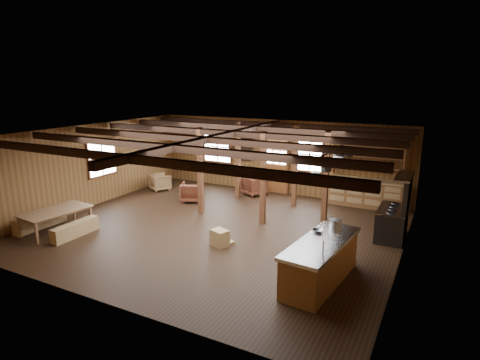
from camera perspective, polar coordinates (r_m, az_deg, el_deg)
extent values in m
cube|color=black|center=(11.83, -3.26, -6.97)|extent=(10.00, 9.00, 0.02)
cube|color=black|center=(11.15, -3.46, 6.71)|extent=(10.00, 9.00, 0.02)
cube|color=brown|center=(14.57, -20.55, 1.92)|extent=(0.02, 9.00, 2.80)
cube|color=brown|center=(9.91, 22.44, -3.59)|extent=(0.02, 9.00, 2.80)
cube|color=brown|center=(15.36, 5.30, 3.32)|extent=(10.00, 0.02, 2.80)
cube|color=brown|center=(8.06, -20.13, -7.31)|extent=(10.00, 0.02, 2.80)
cube|color=black|center=(8.40, -15.81, 2.95)|extent=(9.80, 0.12, 0.18)
cube|color=black|center=(9.52, -9.65, 4.52)|extent=(9.80, 0.12, 0.18)
cube|color=black|center=(10.74, -4.82, 5.71)|extent=(9.80, 0.12, 0.18)
cube|color=black|center=(12.03, -0.99, 6.63)|extent=(9.80, 0.12, 0.18)
cube|color=black|center=(13.35, 2.11, 7.34)|extent=(9.80, 0.12, 0.18)
cube|color=black|center=(14.53, 4.33, 7.84)|extent=(9.80, 0.12, 0.18)
cube|color=black|center=(11.17, -3.45, 6.05)|extent=(0.18, 8.82, 0.18)
cube|color=#4F2916|center=(12.85, -5.67, 1.24)|extent=(0.15, 0.15, 2.80)
cube|color=#4F2916|center=(14.61, -0.30, 2.84)|extent=(0.15, 0.15, 2.80)
cube|color=#4F2916|center=(11.82, 3.30, 0.17)|extent=(0.15, 0.15, 2.80)
cube|color=#4F2916|center=(13.74, 7.85, 2.00)|extent=(0.15, 0.15, 2.80)
cube|color=#4F2916|center=(12.22, 12.11, 0.33)|extent=(0.15, 0.15, 2.80)
cube|color=brown|center=(15.49, 5.14, 0.20)|extent=(0.90, 0.06, 1.10)
cube|color=#4F2916|center=(15.56, 3.55, 2.18)|extent=(0.06, 0.08, 2.10)
cube|color=#4F2916|center=(15.21, 6.85, 1.83)|extent=(0.06, 0.08, 2.10)
cube|color=#4F2916|center=(15.19, 5.27, 5.96)|extent=(1.02, 0.08, 0.06)
cube|color=white|center=(15.28, 5.22, 3.84)|extent=(0.84, 0.02, 0.90)
cube|color=white|center=(16.43, -3.20, 4.76)|extent=(1.20, 0.02, 1.20)
cube|color=#4F2916|center=(16.43, -3.20, 4.76)|extent=(1.32, 0.06, 1.32)
cube|color=white|center=(14.85, 9.89, 3.59)|extent=(0.90, 0.02, 1.20)
cube|color=#4F2916|center=(14.85, 9.89, 3.59)|extent=(1.02, 0.06, 1.32)
cube|color=white|center=(14.83, -19.06, 3.02)|extent=(0.02, 1.20, 1.20)
cube|color=#4F2916|center=(14.83, -19.06, 3.02)|extent=(0.14, 1.24, 1.32)
cube|color=silver|center=(15.78, 0.87, 5.14)|extent=(0.50, 0.03, 0.40)
cube|color=black|center=(15.77, 0.86, 5.13)|extent=(0.55, 0.02, 0.45)
cube|color=silver|center=(16.07, -1.05, 4.93)|extent=(0.35, 0.03, 0.45)
cube|color=black|center=(16.06, -1.06, 4.93)|extent=(0.40, 0.02, 0.50)
cube|color=silver|center=(15.87, 0.87, 3.35)|extent=(0.40, 0.03, 0.30)
cube|color=black|center=(15.86, 0.85, 3.34)|extent=(0.45, 0.02, 0.35)
cube|color=brown|center=(14.37, 17.37, -1.89)|extent=(2.50, 0.55, 0.90)
cube|color=olive|center=(14.23, 17.49, -0.05)|extent=(2.55, 0.60, 0.06)
cube|color=brown|center=(14.20, 17.68, 1.85)|extent=(2.30, 0.35, 0.04)
cube|color=brown|center=(14.14, 17.78, 3.24)|extent=(2.30, 0.35, 0.04)
cube|color=brown|center=(14.08, 17.89, 4.64)|extent=(2.30, 0.35, 0.04)
cube|color=brown|center=(14.37, 13.27, 3.70)|extent=(0.04, 0.35, 1.40)
cube|color=brown|center=(14.00, 22.42, 2.75)|extent=(0.04, 0.35, 1.40)
cylinder|color=#29292B|center=(12.97, -14.96, 6.22)|extent=(0.02, 0.02, 0.45)
cone|color=white|center=(13.01, -14.87, 4.81)|extent=(0.36, 0.36, 0.22)
cylinder|color=#29292B|center=(13.65, -4.55, 7.01)|extent=(0.02, 0.02, 0.45)
cone|color=white|center=(13.69, -4.52, 5.66)|extent=(0.36, 0.36, 0.22)
cylinder|color=#29292B|center=(10.22, 13.23, 4.24)|extent=(0.04, 3.00, 0.04)
cylinder|color=#29292B|center=(8.98, 10.79, 2.09)|extent=(0.01, 0.01, 0.30)
cylinder|color=#B8BABF|center=(9.02, 10.73, 0.73)|extent=(0.23, 0.23, 0.14)
cylinder|color=#29292B|center=(9.30, 12.21, 2.72)|extent=(0.01, 0.01, 0.21)
cylinder|color=#29292B|center=(9.34, 12.15, 1.67)|extent=(0.25, 0.25, 0.14)
cylinder|color=#29292B|center=(9.70, 12.28, 2.95)|extent=(0.01, 0.01, 0.28)
cylinder|color=#B8BABF|center=(9.74, 12.21, 1.74)|extent=(0.24, 0.24, 0.14)
cylinder|color=#29292B|center=(10.07, 12.68, 3.31)|extent=(0.01, 0.01, 0.29)
cylinder|color=#29292B|center=(10.11, 12.62, 2.12)|extent=(0.21, 0.21, 0.14)
cylinder|color=#29292B|center=(10.41, 13.84, 3.79)|extent=(0.01, 0.01, 0.21)
cylinder|color=#B8BABF|center=(10.44, 13.78, 2.85)|extent=(0.25, 0.25, 0.14)
cylinder|color=#29292B|center=(10.79, 13.95, 4.27)|extent=(0.01, 0.01, 0.16)
cylinder|color=#29292B|center=(10.82, 13.90, 3.50)|extent=(0.28, 0.28, 0.14)
cylinder|color=#29292B|center=(11.18, 14.06, 4.45)|extent=(0.01, 0.01, 0.21)
cylinder|color=#B8BABF|center=(11.21, 14.00, 3.57)|extent=(0.20, 0.20, 0.14)
cylinder|color=#29292B|center=(11.53, 15.17, 4.57)|extent=(0.01, 0.01, 0.24)
cylinder|color=#29292B|center=(11.56, 15.11, 3.63)|extent=(0.26, 0.26, 0.14)
cube|color=brown|center=(8.86, 11.36, -11.57)|extent=(1.04, 2.47, 0.86)
cube|color=#B8BABF|center=(8.67, 11.51, -8.76)|extent=(1.13, 2.58, 0.08)
cylinder|color=#29292B|center=(8.14, 10.31, -10.25)|extent=(0.44, 0.44, 0.06)
cylinder|color=#B8BABF|center=(8.03, 11.73, -9.49)|extent=(0.03, 0.03, 0.30)
cube|color=olive|center=(10.58, -2.90, -8.23)|extent=(0.58, 0.49, 0.44)
cube|color=#29292B|center=(11.77, 20.78, -5.84)|extent=(0.73, 1.36, 0.82)
cube|color=#B8BABF|center=(11.64, 20.96, -3.86)|extent=(0.74, 1.38, 0.04)
cube|color=#29292B|center=(11.48, 22.74, -1.75)|extent=(0.12, 1.36, 0.91)
cube|color=#B8BABF|center=(11.39, 22.36, 0.52)|extent=(0.40, 1.45, 0.05)
imported|color=brown|center=(12.58, -24.54, -5.36)|extent=(1.24, 1.95, 0.65)
cube|color=olive|center=(13.19, -26.52, -5.19)|extent=(0.30, 1.59, 0.44)
cube|color=olive|center=(12.09, -22.38, -6.52)|extent=(0.27, 1.45, 0.40)
imported|color=brown|center=(14.45, -6.87, -1.71)|extent=(0.96, 0.98, 0.68)
imported|color=#5B2B1B|center=(15.19, 2.10, -0.80)|extent=(1.02, 1.03, 0.70)
imported|color=olive|center=(16.15, -11.28, -0.29)|extent=(0.94, 0.95, 0.64)
cylinder|color=#B8BABF|center=(9.52, 13.45, -5.96)|extent=(0.29, 0.29, 0.17)
imported|color=silver|center=(9.12, 10.95, -7.09)|extent=(0.30, 0.30, 0.06)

